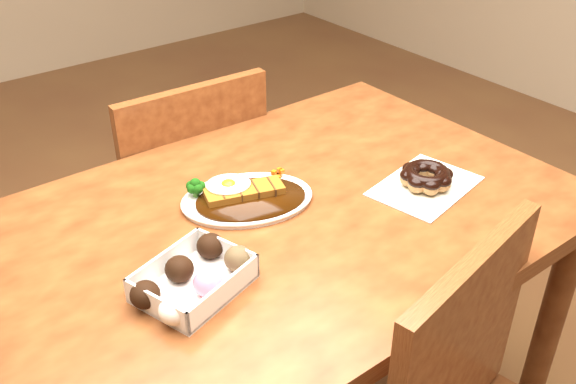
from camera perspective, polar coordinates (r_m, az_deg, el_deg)
table at (r=1.33m, az=-0.73°, el=-5.52°), size 1.20×0.80×0.75m
chair_far at (r=1.83m, az=-9.44°, el=-0.97°), size 0.44×0.44×0.87m
katsu_curry_plate at (r=1.30m, az=-3.88°, el=-0.37°), size 0.31×0.27×0.05m
donut_box at (r=1.09m, az=-8.39°, el=-7.51°), size 0.22×0.19×0.05m
pon_de_ring at (r=1.38m, az=12.19°, el=1.28°), size 0.26×0.20×0.04m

